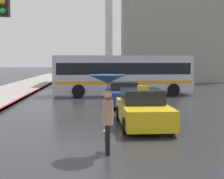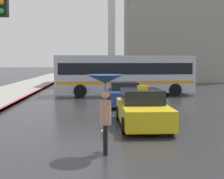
# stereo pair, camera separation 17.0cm
# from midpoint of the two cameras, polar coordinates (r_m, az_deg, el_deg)

# --- Properties ---
(taxi) EXTENTS (1.91, 4.37, 1.64)m
(taxi) POSITION_cam_midpoint_polar(r_m,az_deg,el_deg) (12.76, 5.94, -3.59)
(taxi) COLOR gold
(taxi) RESTS_ON ground_plane
(sedan_red) EXTENTS (1.91, 4.10, 1.38)m
(sedan_red) POSITION_cam_midpoint_polar(r_m,az_deg,el_deg) (18.70, 2.47, -0.91)
(sedan_red) COLOR navy
(sedan_red) RESTS_ON ground_plane
(city_bus) EXTENTS (10.78, 3.26, 3.07)m
(city_bus) POSITION_cam_midpoint_polar(r_m,az_deg,el_deg) (24.28, 2.44, 2.97)
(city_bus) COLOR #B2B7C1
(city_bus) RESTS_ON ground_plane
(pedestrian_with_umbrella) EXTENTS (1.06, 1.06, 2.24)m
(pedestrian_with_umbrella) POSITION_cam_midpoint_polar(r_m,az_deg,el_deg) (8.64, -0.68, -0.25)
(pedestrian_with_umbrella) COLOR black
(pedestrian_with_umbrella) RESTS_ON ground_plane
(monument_cross) EXTENTS (7.00, 0.90, 15.91)m
(monument_cross) POSITION_cam_midpoint_polar(r_m,az_deg,el_deg) (41.25, 0.03, 14.03)
(monument_cross) COLOR white
(monument_cross) RESTS_ON ground_plane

